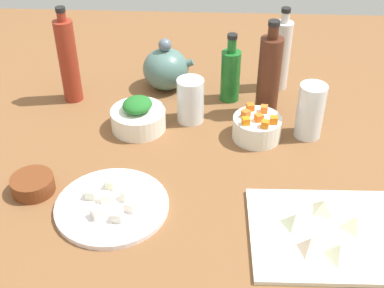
# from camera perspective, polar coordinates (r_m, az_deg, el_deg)

# --- Properties ---
(tabletop) EXTENTS (1.90, 1.90, 0.03)m
(tabletop) POSITION_cam_1_polar(r_m,az_deg,el_deg) (1.24, 0.00, -2.42)
(tabletop) COLOR brown
(tabletop) RESTS_ON ground
(cutting_board) EXTENTS (0.35, 0.26, 0.01)m
(cutting_board) POSITION_cam_1_polar(r_m,az_deg,el_deg) (1.08, 15.59, -9.70)
(cutting_board) COLOR white
(cutting_board) RESTS_ON tabletop
(plate_tofu) EXTENTS (0.25, 0.25, 0.01)m
(plate_tofu) POSITION_cam_1_polar(r_m,az_deg,el_deg) (1.12, -8.96, -6.90)
(plate_tofu) COLOR white
(plate_tofu) RESTS_ON tabletop
(bowl_greens) EXTENTS (0.14, 0.14, 0.05)m
(bowl_greens) POSITION_cam_1_polar(r_m,az_deg,el_deg) (1.34, -6.03, 2.79)
(bowl_greens) COLOR white
(bowl_greens) RESTS_ON tabletop
(bowl_carrots) EXTENTS (0.12, 0.12, 0.06)m
(bowl_carrots) POSITION_cam_1_polar(r_m,az_deg,el_deg) (1.30, 7.28, 1.81)
(bowl_carrots) COLOR white
(bowl_carrots) RESTS_ON tabletop
(bowl_small_side) EXTENTS (0.10, 0.10, 0.04)m
(bowl_small_side) POSITION_cam_1_polar(r_m,az_deg,el_deg) (1.19, -17.42, -4.35)
(bowl_small_side) COLOR brown
(bowl_small_side) RESTS_ON tabletop
(teapot) EXTENTS (0.15, 0.13, 0.16)m
(teapot) POSITION_cam_1_polar(r_m,az_deg,el_deg) (1.50, -2.95, 8.46)
(teapot) COLOR slate
(teapot) RESTS_ON tabletop
(bottle_0) EXTENTS (0.06, 0.06, 0.27)m
(bottle_0) POSITION_cam_1_polar(r_m,az_deg,el_deg) (1.37, 8.62, 7.62)
(bottle_0) COLOR #4B2416
(bottle_0) RESTS_ON tabletop
(bottle_1) EXTENTS (0.05, 0.05, 0.20)m
(bottle_1) POSITION_cam_1_polar(r_m,az_deg,el_deg) (1.44, 4.34, 7.86)
(bottle_1) COLOR #1C6A25
(bottle_1) RESTS_ON tabletop
(bottle_2) EXTENTS (0.05, 0.05, 0.27)m
(bottle_2) POSITION_cam_1_polar(r_m,az_deg,el_deg) (1.45, -13.71, 9.11)
(bottle_2) COLOR maroon
(bottle_2) RESTS_ON tabletop
(bottle_3) EXTENTS (0.05, 0.05, 0.25)m
(bottle_3) POSITION_cam_1_polar(r_m,az_deg,el_deg) (1.50, 9.97, 9.88)
(bottle_3) COLOR silver
(bottle_3) RESTS_ON tabletop
(drinking_glass_0) EXTENTS (0.07, 0.07, 0.12)m
(drinking_glass_0) POSITION_cam_1_polar(r_m,az_deg,el_deg) (1.35, -0.18, 4.92)
(drinking_glass_0) COLOR white
(drinking_glass_0) RESTS_ON tabletop
(drinking_glass_1) EXTENTS (0.07, 0.07, 0.15)m
(drinking_glass_1) POSITION_cam_1_polar(r_m,az_deg,el_deg) (1.31, 13.12, 3.63)
(drinking_glass_1) COLOR white
(drinking_glass_1) RESTS_ON tabletop
(carrot_cube_0) EXTENTS (0.03, 0.03, 0.02)m
(carrot_cube_0) POSITION_cam_1_polar(r_m,az_deg,el_deg) (1.29, 6.04, 3.40)
(carrot_cube_0) COLOR orange
(carrot_cube_0) RESTS_ON bowl_carrots
(carrot_cube_1) EXTENTS (0.02, 0.02, 0.02)m
(carrot_cube_1) POSITION_cam_1_polar(r_m,az_deg,el_deg) (1.27, 9.18, 2.69)
(carrot_cube_1) COLOR orange
(carrot_cube_1) RESTS_ON bowl_carrots
(carrot_cube_2) EXTENTS (0.02, 0.02, 0.02)m
(carrot_cube_2) POSITION_cam_1_polar(r_m,az_deg,el_deg) (1.31, 8.09, 3.92)
(carrot_cube_2) COLOR orange
(carrot_cube_2) RESTS_ON bowl_carrots
(carrot_cube_3) EXTENTS (0.02, 0.02, 0.02)m
(carrot_cube_3) POSITION_cam_1_polar(r_m,az_deg,el_deg) (1.27, 7.51, 2.95)
(carrot_cube_3) COLOR orange
(carrot_cube_3) RESTS_ON bowl_carrots
(carrot_cube_4) EXTENTS (0.02, 0.02, 0.02)m
(carrot_cube_4) POSITION_cam_1_polar(r_m,az_deg,el_deg) (1.31, 6.55, 4.14)
(carrot_cube_4) COLOR orange
(carrot_cube_4) RESTS_ON bowl_carrots
(carrot_cube_5) EXTENTS (0.02, 0.02, 0.02)m
(carrot_cube_5) POSITION_cam_1_polar(r_m,az_deg,el_deg) (1.26, 6.06, 2.58)
(carrot_cube_5) COLOR orange
(carrot_cube_5) RESTS_ON bowl_carrots
(carrot_cube_6) EXTENTS (0.02, 0.02, 0.02)m
(carrot_cube_6) POSITION_cam_1_polar(r_m,az_deg,el_deg) (1.25, 8.21, 2.23)
(carrot_cube_6) COLOR orange
(carrot_cube_6) RESTS_ON bowl_carrots
(chopped_greens_mound) EXTENTS (0.10, 0.10, 0.03)m
(chopped_greens_mound) POSITION_cam_1_polar(r_m,az_deg,el_deg) (1.32, -6.15, 4.41)
(chopped_greens_mound) COLOR #226C26
(chopped_greens_mound) RESTS_ON bowl_greens
(tofu_cube_0) EXTENTS (0.03, 0.03, 0.02)m
(tofu_cube_0) POSITION_cam_1_polar(r_m,az_deg,el_deg) (1.11, -7.37, -5.67)
(tofu_cube_0) COLOR white
(tofu_cube_0) RESTS_ON plate_tofu
(tofu_cube_1) EXTENTS (0.02, 0.02, 0.02)m
(tofu_cube_1) POSITION_cam_1_polar(r_m,az_deg,el_deg) (1.13, -11.23, -5.47)
(tofu_cube_1) COLOR white
(tofu_cube_1) RESTS_ON plate_tofu
(tofu_cube_2) EXTENTS (0.03, 0.03, 0.02)m
(tofu_cube_2) POSITION_cam_1_polar(r_m,az_deg,el_deg) (1.08, -6.83, -6.92)
(tofu_cube_2) COLOR white
(tofu_cube_2) RESTS_ON plate_tofu
(tofu_cube_3) EXTENTS (0.03, 0.03, 0.02)m
(tofu_cube_3) POSITION_cam_1_polar(r_m,az_deg,el_deg) (1.08, -10.63, -7.57)
(tofu_cube_3) COLOR silver
(tofu_cube_3) RESTS_ON plate_tofu
(tofu_cube_4) EXTENTS (0.03, 0.03, 0.02)m
(tofu_cube_4) POSITION_cam_1_polar(r_m,az_deg,el_deg) (1.11, -9.69, -5.98)
(tofu_cube_4) COLOR white
(tofu_cube_4) RESTS_ON plate_tofu
(tofu_cube_5) EXTENTS (0.03, 0.03, 0.02)m
(tofu_cube_5) POSITION_cam_1_polar(r_m,az_deg,el_deg) (1.14, -9.01, -4.42)
(tofu_cube_5) COLOR #ECF3CD
(tofu_cube_5) RESTS_ON plate_tofu
(tofu_cube_6) EXTENTS (0.02, 0.02, 0.02)m
(tofu_cube_6) POSITION_cam_1_polar(r_m,az_deg,el_deg) (1.07, -8.36, -7.99)
(tofu_cube_6) COLOR white
(tofu_cube_6) RESTS_ON plate_tofu
(dumpling_0) EXTENTS (0.06, 0.05, 0.03)m
(dumpling_0) POSITION_cam_1_polar(r_m,az_deg,el_deg) (1.07, 11.51, -8.30)
(dumpling_0) COLOR beige
(dumpling_0) RESTS_ON cutting_board
(dumpling_1) EXTENTS (0.06, 0.06, 0.03)m
(dumpling_1) POSITION_cam_1_polar(r_m,az_deg,el_deg) (1.11, 14.55, -6.73)
(dumpling_1) COLOR beige
(dumpling_1) RESTS_ON cutting_board
(dumpling_3) EXTENTS (0.05, 0.04, 0.03)m
(dumpling_3) POSITION_cam_1_polar(r_m,az_deg,el_deg) (1.09, 17.90, -8.37)
(dumpling_3) COLOR beige
(dumpling_3) RESTS_ON cutting_board
(dumpling_4) EXTENTS (0.05, 0.06, 0.03)m
(dumpling_4) POSITION_cam_1_polar(r_m,az_deg,el_deg) (1.03, 13.15, -10.80)
(dumpling_4) COLOR beige
(dumpling_4) RESTS_ON cutting_board
(dumpling_5) EXTENTS (0.05, 0.06, 0.03)m
(dumpling_5) POSITION_cam_1_polar(r_m,az_deg,el_deg) (1.03, 16.24, -11.35)
(dumpling_5) COLOR beige
(dumpling_5) RESTS_ON cutting_board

